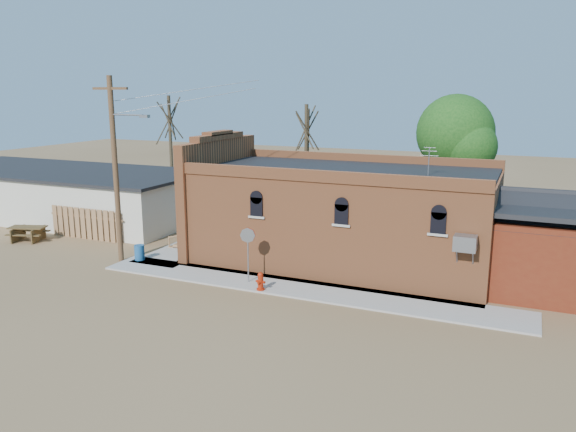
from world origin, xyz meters
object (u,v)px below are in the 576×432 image
at_px(brick_bar, 337,215).
at_px(picnic_table, 28,232).
at_px(stop_sign, 248,240).
at_px(trash_barrel, 139,252).
at_px(utility_pole, 116,166).
at_px(fire_hydrant, 260,281).

relative_size(brick_bar, picnic_table, 6.95).
height_order(brick_bar, stop_sign, brick_bar).
bearing_deg(brick_bar, stop_sign, -117.31).
distance_m(brick_bar, picnic_table, 17.62).
distance_m(stop_sign, trash_barrel, 6.70).
xyz_separation_m(trash_barrel, picnic_table, (-8.27, 0.69, 0.08)).
relative_size(utility_pole, stop_sign, 3.69).
xyz_separation_m(fire_hydrant, trash_barrel, (-7.43, 1.50, -0.01)).
bearing_deg(stop_sign, brick_bar, 67.27).
xyz_separation_m(stop_sign, picnic_table, (-14.76, 1.46, -1.41)).
height_order(stop_sign, trash_barrel, stop_sign).
relative_size(brick_bar, trash_barrel, 21.76).
bearing_deg(trash_barrel, brick_bar, 24.07).
xyz_separation_m(brick_bar, trash_barrel, (-8.94, -3.99, -1.88)).
bearing_deg(stop_sign, fire_hydrant, -32.94).
bearing_deg(fire_hydrant, utility_pole, -164.73).
distance_m(utility_pole, fire_hydrant, 9.41).
relative_size(utility_pole, trash_barrel, 11.94).
relative_size(trash_barrel, picnic_table, 0.32).
relative_size(brick_bar, stop_sign, 6.72).
height_order(utility_pole, stop_sign, utility_pole).
bearing_deg(brick_bar, utility_pole, -156.31).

